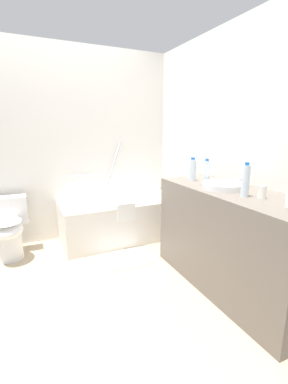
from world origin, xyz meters
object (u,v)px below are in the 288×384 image
at_px(bathtub, 121,218).
at_px(toilet, 8,227).
at_px(water_bottle_0, 206,172).
at_px(bath_mat, 125,259).
at_px(drinking_glass_2, 262,192).
at_px(sink_faucet, 241,182).
at_px(sink_basin, 223,186).
at_px(water_bottle_3, 246,181).
at_px(water_bottle_1, 192,170).
at_px(drinking_glass_0, 189,173).

xyz_separation_m(bathtub, toilet, (-1.27, 0.02, 0.07)).
bearing_deg(water_bottle_0, bath_mat, 141.19).
height_order(bathtub, water_bottle_0, bathtub).
bearing_deg(drinking_glass_2, bath_mat, 120.54).
bearing_deg(sink_faucet, sink_basin, -180.00).
relative_size(water_bottle_0, water_bottle_3, 0.89).
distance_m(toilet, sink_basin, 2.24).
bearing_deg(bathtub, water_bottle_1, -65.08).
xyz_separation_m(sink_basin, drinking_glass_2, (0.03, -0.37, 0.02)).
bearing_deg(sink_basin, water_bottle_1, 94.64).
bearing_deg(sink_basin, bath_mat, 130.17).
relative_size(toilet, water_bottle_0, 2.86).
xyz_separation_m(toilet, drinking_glass_2, (1.75, -1.70, 0.58)).
relative_size(water_bottle_0, water_bottle_1, 1.01).
height_order(water_bottle_1, water_bottle_3, water_bottle_3).
bearing_deg(bath_mat, sink_basin, -49.83).
bearing_deg(sink_basin, drinking_glass_0, 87.82).
distance_m(bathtub, water_bottle_0, 1.36).
bearing_deg(toilet, drinking_glass_0, 67.68).
bearing_deg(toilet, bathtub, 91.30).
height_order(bathtub, sink_faucet, bathtub).
distance_m(toilet, sink_faucet, 2.40).
height_order(bathtub, toilet, bathtub).
bearing_deg(bathtub, drinking_glass_0, -58.66).
bearing_deg(water_bottle_0, sink_faucet, -49.55).
relative_size(sink_faucet, water_bottle_1, 0.67).
distance_m(water_bottle_1, drinking_glass_2, 0.78).
xyz_separation_m(water_bottle_1, drinking_glass_0, (0.05, 0.13, -0.05)).
bearing_deg(drinking_glass_0, water_bottle_1, -112.40).
bearing_deg(bathtub, drinking_glass_2, -73.84).
height_order(sink_faucet, water_bottle_3, water_bottle_3).
relative_size(bathtub, sink_basin, 4.17).
distance_m(water_bottle_0, water_bottle_1, 0.17).
bearing_deg(drinking_glass_0, water_bottle_3, -94.18).
relative_size(water_bottle_1, bath_mat, 0.44).
height_order(toilet, water_bottle_1, water_bottle_1).
height_order(toilet, water_bottle_0, water_bottle_0).
xyz_separation_m(sink_basin, water_bottle_0, (0.00, 0.23, 0.08)).
xyz_separation_m(toilet, sink_basin, (1.72, -1.33, 0.56)).
distance_m(drinking_glass_0, drinking_glass_2, 0.90).
height_order(sink_faucet, water_bottle_1, water_bottle_1).
relative_size(toilet, drinking_glass_0, 6.25).
relative_size(toilet, drinking_glass_2, 6.68).
bearing_deg(water_bottle_0, toilet, 147.56).
relative_size(bathtub, sink_faucet, 9.57).
distance_m(sink_basin, water_bottle_3, 0.30).
bearing_deg(water_bottle_1, drinking_glass_2, -85.10).
xyz_separation_m(water_bottle_0, drinking_glass_2, (0.03, -0.61, -0.06)).
bearing_deg(drinking_glass_0, toilet, 155.34).
bearing_deg(bath_mat, water_bottle_0, -38.81).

